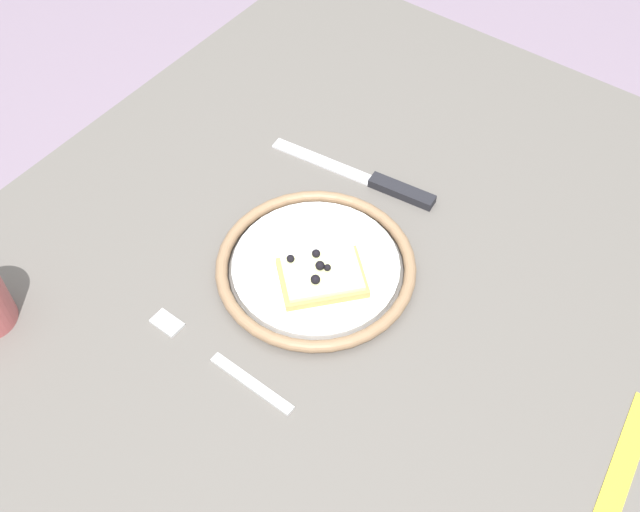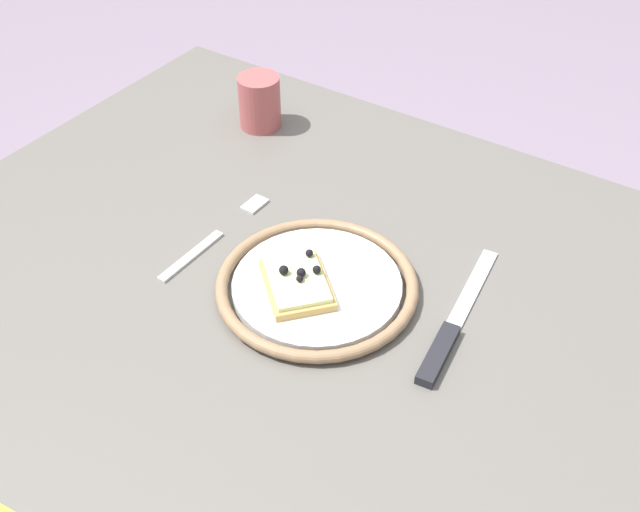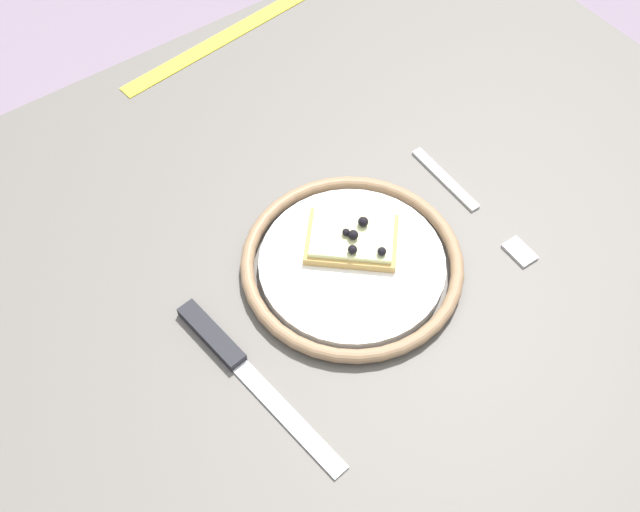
{
  "view_description": "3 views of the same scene",
  "coord_description": "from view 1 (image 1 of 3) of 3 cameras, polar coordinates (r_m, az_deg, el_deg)",
  "views": [
    {
      "loc": [
        -0.45,
        -0.32,
        1.46
      ],
      "look_at": [
        -0.0,
        0.01,
        0.75
      ],
      "focal_mm": 43.42,
      "sensor_mm": 36.0,
      "label": 1
    },
    {
      "loc": [
        0.36,
        -0.52,
        1.35
      ],
      "look_at": [
        -0.01,
        0.04,
        0.75
      ],
      "focal_mm": 42.48,
      "sensor_mm": 36.0,
      "label": 2
    },
    {
      "loc": [
        0.3,
        0.38,
        1.42
      ],
      "look_at": [
        0.03,
        -0.0,
        0.74
      ],
      "focal_mm": 43.48,
      "sensor_mm": 36.0,
      "label": 3
    }
  ],
  "objects": [
    {
      "name": "pizza_slice_near",
      "position": [
        0.9,
        0.13,
        -1.47
      ],
      "size": [
        0.12,
        0.12,
        0.03
      ],
      "color": "tan",
      "rests_on": "plate"
    },
    {
      "name": "dining_table",
      "position": [
        1.0,
        0.41,
        -4.39
      ],
      "size": [
        1.08,
        0.86,
        0.72
      ],
      "color": "#5B5651",
      "rests_on": "ground_plane"
    },
    {
      "name": "knife",
      "position": [
        1.03,
        4.45,
        5.38
      ],
      "size": [
        0.05,
        0.24,
        0.01
      ],
      "color": "silver",
      "rests_on": "dining_table"
    },
    {
      "name": "plate",
      "position": [
        0.93,
        -0.34,
        -0.81
      ],
      "size": [
        0.24,
        0.24,
        0.02
      ],
      "color": "white",
      "rests_on": "dining_table"
    },
    {
      "name": "ground_plane",
      "position": [
        1.56,
        0.27,
        -17.46
      ],
      "size": [
        6.0,
        6.0,
        0.0
      ],
      "primitive_type": "plane",
      "color": "slate"
    },
    {
      "name": "fork",
      "position": [
        0.87,
        -7.46,
        -7.6
      ],
      "size": [
        0.02,
        0.2,
        0.0
      ],
      "color": "silver",
      "rests_on": "dining_table"
    }
  ]
}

